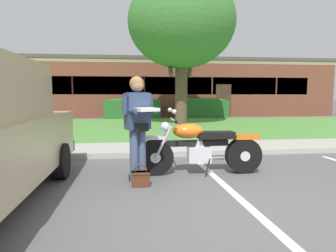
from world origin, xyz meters
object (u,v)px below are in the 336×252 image
Objects in this scene: shade_tree at (182,23)px; hedge_left at (132,108)px; motorcycle at (205,147)px; hedge_center_left at (203,108)px; handbag at (141,178)px; rider_person at (138,120)px; brick_building at (142,89)px.

hedge_left is at bearing 121.80° from shade_tree.
motorcycle is 0.75× the size of hedge_center_left.
handbag is 10.24m from shade_tree.
hedge_center_left is at bearing 71.78° from rider_person.
hedge_left is (-0.20, 12.65, 0.51)m from handbag.
motorcycle reaches higher than handbag.
rider_person is 0.07× the size of brick_building.
shade_tree is at bearing -58.20° from hedge_left.
hedge_center_left reaches higher than handbag.
hedge_left is 0.13× the size of brick_building.
brick_building is at bearing 83.19° from hedge_left.
shade_tree reaches higher than rider_person.
hedge_center_left is at bearing 0.00° from hedge_left.
hedge_left is at bearing 90.91° from handbag.
shade_tree is at bearing -81.18° from brick_building.
shade_tree is 2.08× the size of hedge_left.
shade_tree is 2.27× the size of hedge_center_left.
hedge_left is at bearing 96.46° from motorcycle.
brick_building is at bearing 98.82° from shade_tree.
shade_tree is 5.80m from hedge_center_left.
motorcycle is 18.37m from brick_building.
motorcycle is 12.11m from hedge_left.
rider_person is at bearing -103.76° from shade_tree.
brick_building reaches higher than rider_person.
motorcycle is 1.31× the size of rider_person.
rider_person is (-1.19, -0.33, 0.53)m from motorcycle.
rider_person reaches higher than motorcycle.
rider_person is 4.74× the size of handbag.
hedge_left is at bearing 180.00° from hedge_center_left.
shade_tree is at bearing 83.60° from motorcycle.
motorcycle is 1.35m from handbag.
brick_building reaches higher than handbag.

